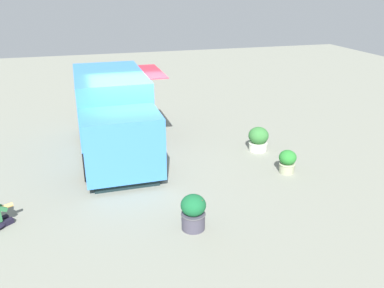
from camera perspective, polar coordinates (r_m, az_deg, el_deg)
ground_plane at (r=12.21m, az=-7.64°, el=-1.94°), size 40.00×40.00×0.00m
food_truck at (r=12.39m, az=-11.11°, el=3.80°), size 5.28×2.72×2.37m
planter_flowering_near at (r=8.56m, az=0.19°, el=-9.66°), size 0.54×0.54×0.80m
planter_flowering_far at (r=11.35m, az=13.49°, el=-2.38°), size 0.48×0.48×0.66m
planter_flowering_side at (r=12.67m, az=9.47°, el=0.76°), size 0.63×0.63×0.76m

